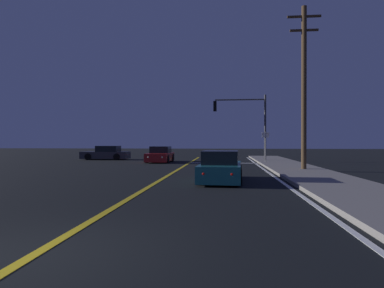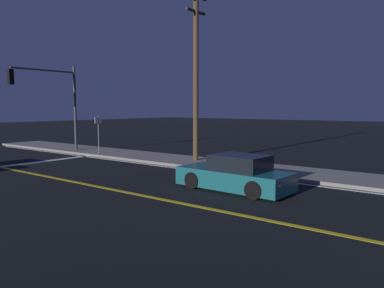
{
  "view_description": "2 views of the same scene",
  "coord_description": "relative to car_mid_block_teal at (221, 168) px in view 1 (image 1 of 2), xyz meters",
  "views": [
    {
      "loc": [
        2.89,
        -4.63,
        1.72
      ],
      "look_at": [
        0.66,
        17.94,
        1.58
      ],
      "focal_mm": 31.24,
      "sensor_mm": 36.0,
      "label": 1
    },
    {
      "loc": [
        -9.21,
        2.81,
        3.08
      ],
      "look_at": [
        1.92,
        11.34,
        1.71
      ],
      "focal_mm": 35.26,
      "sensor_mm": 36.0,
      "label": 2
    }
  ],
  "objects": [
    {
      "name": "ground_plane",
      "position": [
        -2.71,
        -9.92,
        -0.58
      ],
      "size": [
        160.0,
        160.0,
        0.0
      ],
      "primitive_type": "plane",
      "color": "black"
    },
    {
      "name": "sidewalk_right",
      "position": [
        4.46,
        2.07,
        -0.51
      ],
      "size": [
        3.2,
        43.17,
        0.15
      ],
      "primitive_type": "cube",
      "color": "gray",
      "rests_on": "ground"
    },
    {
      "name": "lane_line_center",
      "position": [
        -2.71,
        2.07,
        -0.58
      ],
      "size": [
        0.2,
        40.77,
        0.01
      ],
      "primitive_type": "cube",
      "color": "gold",
      "rests_on": "ground"
    },
    {
      "name": "lane_line_edge_right",
      "position": [
        2.61,
        2.07,
        -0.58
      ],
      "size": [
        0.16,
        40.77,
        0.01
      ],
      "primitive_type": "cube",
      "color": "white",
      "rests_on": "ground"
    },
    {
      "name": "stop_bar",
      "position": [
        0.08,
        12.56,
        -0.58
      ],
      "size": [
        5.57,
        0.5,
        0.01
      ],
      "primitive_type": "cube",
      "color": "white",
      "rests_on": "ground"
    },
    {
      "name": "car_mid_block_teal",
      "position": [
        0.0,
        0.0,
        0.0
      ],
      "size": [
        1.96,
        4.4,
        1.34
      ],
      "rotation": [
        0.0,
        0.0,
        -0.04
      ],
      "color": "#195960",
      "rests_on": "ground"
    },
    {
      "name": "car_distant_tail_red",
      "position": [
        -5.28,
        13.33,
        0.0
      ],
      "size": [
        1.91,
        4.2,
        1.34
      ],
      "rotation": [
        0.0,
        0.0,
        3.14
      ],
      "color": "maroon",
      "rests_on": "ground"
    },
    {
      "name": "car_lead_oncoming_charcoal",
      "position": [
        -11.25,
        16.73,
        0.0
      ],
      "size": [
        4.54,
        2.02,
        1.34
      ],
      "rotation": [
        0.0,
        0.0,
        1.58
      ],
      "color": "#2D2D33",
      "rests_on": "ground"
    },
    {
      "name": "traffic_signal_near_right",
      "position": [
        2.01,
        14.86,
        3.34
      ],
      "size": [
        4.58,
        0.28,
        5.81
      ],
      "rotation": [
        0.0,
        0.0,
        3.14
      ],
      "color": "#38383D",
      "rests_on": "ground"
    },
    {
      "name": "utility_pole_right",
      "position": [
        4.76,
        5.41,
        4.44
      ],
      "size": [
        1.92,
        0.3,
        9.61
      ],
      "color": "#4C3823",
      "rests_on": "ground"
    },
    {
      "name": "street_sign_corner",
      "position": [
        3.36,
        12.06,
        1.11
      ],
      "size": [
        0.56,
        0.08,
        2.52
      ],
      "color": "slate",
      "rests_on": "ground"
    }
  ]
}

